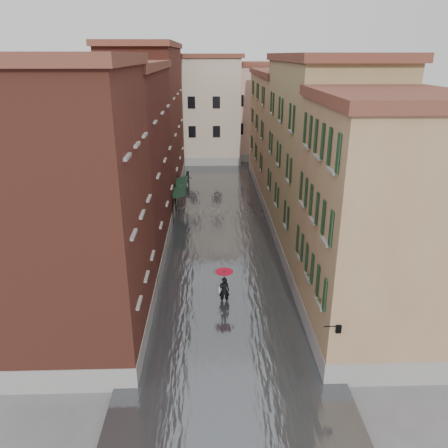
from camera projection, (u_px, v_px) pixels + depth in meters
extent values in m
plane|color=#5F5F62|center=(226.00, 312.00, 24.32)|extent=(120.00, 120.00, 0.00)
cube|color=#4C5055|center=(221.00, 225.00, 36.39)|extent=(10.00, 60.00, 0.20)
cube|color=brown|center=(75.00, 217.00, 19.90)|extent=(6.00, 8.00, 13.00)
cube|color=#55221A|center=(121.00, 165.00, 30.23)|extent=(6.00, 14.00, 12.50)
cube|color=brown|center=(148.00, 123.00, 43.93)|extent=(6.00, 16.00, 14.00)
cube|color=#946F4C|center=(376.00, 228.00, 20.58)|extent=(6.00, 8.00, 11.50)
cube|color=#97875B|center=(321.00, 160.00, 30.55)|extent=(6.00, 14.00, 13.00)
cube|color=#946F4C|center=(286.00, 134.00, 44.79)|extent=(6.00, 16.00, 11.50)
cube|color=beige|center=(193.00, 111.00, 57.26)|extent=(12.00, 9.00, 13.00)
cube|color=#D2AF93|center=(260.00, 112.00, 59.57)|extent=(10.00, 9.00, 12.00)
cube|color=black|center=(179.00, 191.00, 37.02)|extent=(1.09, 3.06, 0.31)
cylinder|color=black|center=(173.00, 210.00, 36.00)|extent=(0.06, 0.06, 2.80)
cylinder|color=black|center=(175.00, 199.00, 38.85)|extent=(0.06, 0.06, 2.80)
cube|color=black|center=(182.00, 181.00, 40.10)|extent=(1.09, 2.77, 0.31)
cylinder|color=black|center=(176.00, 198.00, 39.21)|extent=(0.06, 0.06, 2.80)
cylinder|color=black|center=(178.00, 189.00, 41.79)|extent=(0.06, 0.06, 2.80)
cylinder|color=black|center=(331.00, 326.00, 17.73)|extent=(0.60, 0.05, 0.05)
cube|color=black|center=(338.00, 328.00, 17.77)|extent=(0.22, 0.22, 0.35)
cube|color=beige|center=(338.00, 328.00, 17.77)|extent=(0.14, 0.14, 0.24)
cube|color=brown|center=(322.00, 303.00, 19.34)|extent=(0.22, 0.85, 0.18)
imported|color=#265926|center=(323.00, 294.00, 19.18)|extent=(0.59, 0.51, 0.66)
cube|color=brown|center=(311.00, 278.00, 21.46)|extent=(0.22, 0.85, 0.18)
imported|color=#265926|center=(312.00, 270.00, 21.31)|extent=(0.59, 0.51, 0.66)
cube|color=brown|center=(301.00, 255.00, 23.92)|extent=(0.22, 0.85, 0.18)
imported|color=#265926|center=(301.00, 248.00, 23.77)|extent=(0.59, 0.51, 0.66)
imported|color=black|center=(224.00, 291.00, 24.87)|extent=(0.63, 0.43, 1.69)
cube|color=beige|center=(219.00, 289.00, 24.87)|extent=(0.08, 0.30, 0.38)
cylinder|color=black|center=(224.00, 283.00, 24.68)|extent=(0.02, 0.02, 1.00)
cone|color=#B60C26|center=(224.00, 274.00, 24.48)|extent=(1.06, 1.06, 0.28)
imported|color=black|center=(188.00, 179.00, 47.00)|extent=(1.00, 0.87, 1.74)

